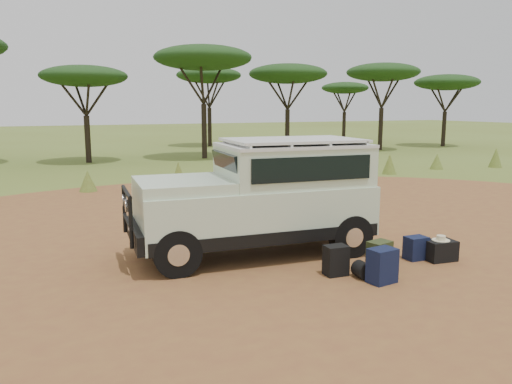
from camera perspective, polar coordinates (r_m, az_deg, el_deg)
name	(u,v)px	position (r m, az deg, el deg)	size (l,w,h in m)	color
ground	(304,254)	(9.76, 5.53, -7.05)	(140.00, 140.00, 0.00)	#5C6925
dirt_clearing	(304,254)	(9.76, 5.53, -7.03)	(23.00, 23.00, 0.01)	brown
grass_fringe	(183,176)	(17.59, -8.36, 1.80)	(36.60, 1.60, 0.90)	#5C6925
acacia_treeline	(134,67)	(28.49, -13.78, 13.67)	(46.70, 13.20, 6.26)	black
safari_vehicle	(262,199)	(9.50, 0.69, -0.85)	(4.68, 2.17, 2.21)	beige
walking_staff	(210,214)	(10.01, -5.28, -2.53)	(0.03, 0.03, 1.41)	brown
backpack_black	(336,261)	(8.57, 9.11, -7.74)	(0.38, 0.28, 0.52)	black
backpack_navy	(382,266)	(8.36, 14.23, -8.18)	(0.44, 0.31, 0.57)	#121638
backpack_olive	(379,257)	(8.88, 13.91, -7.19)	(0.39, 0.28, 0.54)	#303A1B
duffel_navy	(416,248)	(9.77, 17.81, -6.13)	(0.39, 0.29, 0.44)	#121638
hard_case	(440,251)	(9.87, 20.30, -6.29)	(0.54, 0.38, 0.38)	black
stuff_sack	(362,270)	(8.55, 12.07, -8.71)	(0.28, 0.28, 0.28)	black
safari_hat	(441,239)	(9.81, 20.38, -5.02)	(0.32, 0.32, 0.09)	beige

